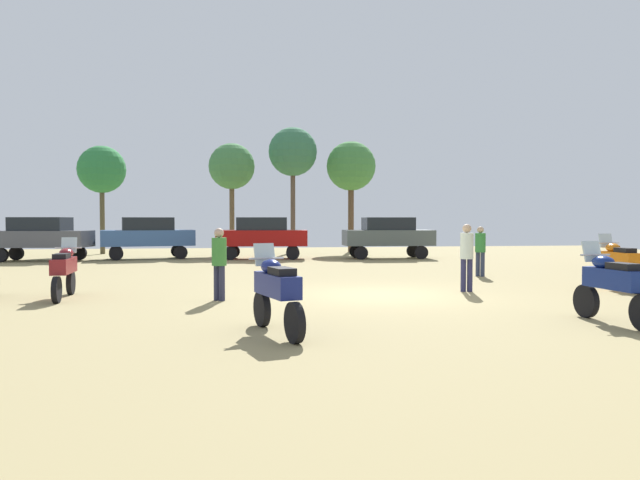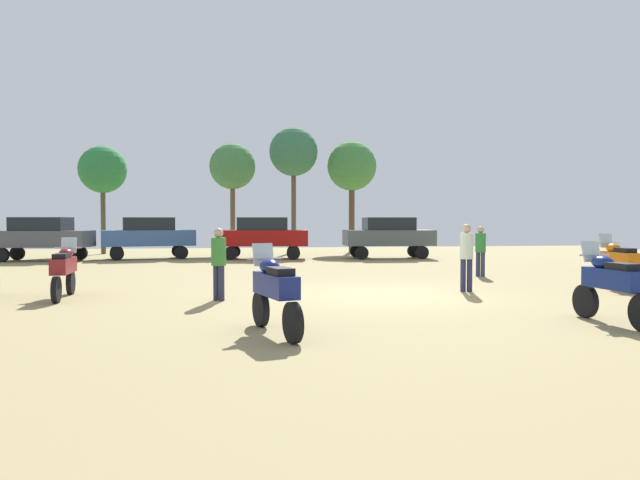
{
  "view_description": "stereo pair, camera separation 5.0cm",
  "coord_description": "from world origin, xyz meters",
  "views": [
    {
      "loc": [
        -3.71,
        -14.33,
        1.88
      ],
      "look_at": [
        -0.96,
        3.9,
        1.27
      ],
      "focal_mm": 33.29,
      "sensor_mm": 36.0,
      "label": 1
    },
    {
      "loc": [
        -3.66,
        -14.34,
        1.88
      ],
      "look_at": [
        -0.96,
        3.9,
        1.27
      ],
      "focal_mm": 33.29,
      "sensor_mm": 36.0,
      "label": 2
    }
  ],
  "objects": [
    {
      "name": "motorcycle_4",
      "position": [
        3.05,
        -4.66,
        0.74
      ],
      "size": [
        0.62,
        2.15,
        1.47
      ],
      "rotation": [
        0.0,
        0.0,
        0.07
      ],
      "color": "black",
      "rests_on": "ground"
    },
    {
      "name": "car_1",
      "position": [
        3.88,
        13.73,
        1.19
      ],
      "size": [
        4.37,
        1.96,
        2.0
      ],
      "rotation": [
        0.0,
        0.0,
        1.53
      ],
      "color": "black",
      "rests_on": "ground"
    },
    {
      "name": "motorcycle_5",
      "position": [
        6.49,
        0.02,
        0.76
      ],
      "size": [
        0.62,
        2.27,
        1.5
      ],
      "rotation": [
        0.0,
        0.0,
        -0.06
      ],
      "color": "black",
      "rests_on": "ground"
    },
    {
      "name": "car_4",
      "position": [
        -7.67,
        15.12,
        1.19
      ],
      "size": [
        4.56,
        2.58,
        2.0
      ],
      "rotation": [
        0.0,
        0.0,
        1.76
      ],
      "color": "black",
      "rests_on": "ground"
    },
    {
      "name": "person_2",
      "position": [
        2.37,
        0.33,
        1.05
      ],
      "size": [
        0.38,
        0.38,
        1.76
      ],
      "rotation": [
        0.0,
        0.0,
        6.16
      ],
      "color": "#28284E",
      "rests_on": "ground"
    },
    {
      "name": "person_1",
      "position": [
        4.47,
        4.26,
        0.98
      ],
      "size": [
        0.48,
        0.48,
        1.65
      ],
      "rotation": [
        0.0,
        0.0,
        2.28
      ],
      "color": "#2B334C",
      "rests_on": "ground"
    },
    {
      "name": "tree_4",
      "position": [
        -0.16,
        19.74,
        5.77
      ],
      "size": [
        2.8,
        2.8,
        7.2
      ],
      "color": "brown",
      "rests_on": "ground"
    },
    {
      "name": "tree_2",
      "position": [
        -10.73,
        19.8,
        4.64
      ],
      "size": [
        2.6,
        2.6,
        5.96
      ],
      "color": "brown",
      "rests_on": "ground"
    },
    {
      "name": "car_2",
      "position": [
        -12.28,
        14.24,
        1.19
      ],
      "size": [
        4.49,
        2.33,
        2.0
      ],
      "rotation": [
        0.0,
        0.0,
        1.44
      ],
      "color": "black",
      "rests_on": "ground"
    },
    {
      "name": "motorcycle_7",
      "position": [
        -2.98,
        -4.7,
        0.74
      ],
      "size": [
        0.79,
        2.15,
        1.47
      ],
      "rotation": [
        0.0,
        0.0,
        0.27
      ],
      "color": "black",
      "rests_on": "ground"
    },
    {
      "name": "tree_3",
      "position": [
        -3.64,
        19.53,
        4.87
      ],
      "size": [
        2.58,
        2.58,
        6.2
      ],
      "color": "brown",
      "rests_on": "ground"
    },
    {
      "name": "ground_plane",
      "position": [
        0.0,
        0.0,
        0.01
      ],
      "size": [
        44.0,
        52.0,
        0.02
      ],
      "color": "#9A8A5B"
    },
    {
      "name": "car_3",
      "position": [
        -2.21,
        14.26,
        1.19
      ],
      "size": [
        4.46,
        2.22,
        2.0
      ],
      "rotation": [
        0.0,
        0.0,
        1.47
      ],
      "color": "black",
      "rests_on": "ground"
    },
    {
      "name": "motorcycle_3",
      "position": [
        -7.63,
        0.45,
        0.73
      ],
      "size": [
        0.62,
        2.2,
        1.44
      ],
      "rotation": [
        0.0,
        0.0,
        0.06
      ],
      "color": "black",
      "rests_on": "ground"
    },
    {
      "name": "person_3",
      "position": [
        -3.98,
        -0.47,
        1.0
      ],
      "size": [
        0.48,
        0.48,
        1.68
      ],
      "rotation": [
        0.0,
        0.0,
        2.35
      ],
      "color": "#2A2C45",
      "rests_on": "ground"
    },
    {
      "name": "tree_5",
      "position": [
        3.28,
        19.83,
        5.0
      ],
      "size": [
        2.88,
        2.88,
        6.48
      ],
      "color": "brown",
      "rests_on": "ground"
    }
  ]
}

